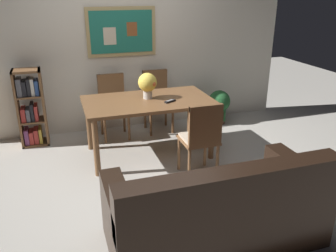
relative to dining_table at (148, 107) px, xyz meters
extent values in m
plane|color=#B7B2A8|center=(-0.12, -0.53, -0.65)|extent=(12.00, 12.00, 0.00)
cube|color=silver|center=(-0.12, 1.13, 0.65)|extent=(5.20, 0.10, 2.60)
cube|color=tan|center=(-0.09, 1.06, 0.81)|extent=(1.01, 0.02, 0.69)
cube|color=#1E7260|center=(-0.09, 1.05, 0.81)|extent=(0.91, 0.01, 0.59)
cube|color=beige|center=(-0.27, 1.04, 0.76)|extent=(0.18, 0.00, 0.24)
cube|color=brown|center=(0.06, 1.04, 0.84)|extent=(0.15, 0.00, 0.19)
cube|color=brown|center=(0.00, 0.00, 0.07)|extent=(1.60, 0.92, 0.04)
cylinder|color=brown|center=(-0.72, -0.38, -0.30)|extent=(0.07, 0.07, 0.70)
cylinder|color=brown|center=(0.72, -0.38, -0.30)|extent=(0.07, 0.07, 0.70)
cylinder|color=brown|center=(-0.72, 0.38, -0.30)|extent=(0.07, 0.07, 0.70)
cylinder|color=brown|center=(0.72, 0.38, -0.30)|extent=(0.07, 0.07, 0.70)
cube|color=brown|center=(-0.33, 0.68, -0.22)|extent=(0.40, 0.40, 0.03)
cube|color=#C6B299|center=(-0.33, 0.68, -0.19)|extent=(0.36, 0.36, 0.03)
cylinder|color=brown|center=(-0.16, 0.85, -0.44)|extent=(0.04, 0.04, 0.42)
cylinder|color=brown|center=(-0.50, 0.85, -0.44)|extent=(0.04, 0.04, 0.42)
cylinder|color=brown|center=(-0.16, 0.51, -0.44)|extent=(0.04, 0.04, 0.42)
cylinder|color=brown|center=(-0.50, 0.51, -0.44)|extent=(0.04, 0.04, 0.42)
cube|color=brown|center=(-0.33, 0.86, 0.03)|extent=(0.38, 0.04, 0.46)
cube|color=brown|center=(-0.33, 0.86, 0.23)|extent=(0.38, 0.05, 0.06)
cube|color=brown|center=(0.35, 0.73, -0.22)|extent=(0.40, 0.40, 0.03)
cube|color=#C6B299|center=(0.35, 0.73, -0.19)|extent=(0.36, 0.36, 0.03)
cylinder|color=brown|center=(0.52, 0.90, -0.44)|extent=(0.04, 0.04, 0.42)
cylinder|color=brown|center=(0.18, 0.90, -0.44)|extent=(0.04, 0.04, 0.42)
cylinder|color=brown|center=(0.52, 0.56, -0.44)|extent=(0.04, 0.04, 0.42)
cylinder|color=brown|center=(0.18, 0.56, -0.44)|extent=(0.04, 0.04, 0.42)
cube|color=brown|center=(0.35, 0.91, 0.03)|extent=(0.38, 0.04, 0.46)
cube|color=brown|center=(0.35, 0.91, 0.23)|extent=(0.38, 0.05, 0.06)
cube|color=brown|center=(0.40, -0.71, -0.22)|extent=(0.40, 0.40, 0.03)
cube|color=#C6B299|center=(0.40, -0.71, -0.19)|extent=(0.36, 0.36, 0.03)
cylinder|color=brown|center=(0.23, -0.88, -0.44)|extent=(0.04, 0.04, 0.42)
cylinder|color=brown|center=(0.57, -0.88, -0.44)|extent=(0.04, 0.04, 0.42)
cylinder|color=brown|center=(0.23, -0.54, -0.44)|extent=(0.04, 0.04, 0.42)
cylinder|color=brown|center=(0.57, -0.54, -0.44)|extent=(0.04, 0.04, 0.42)
cube|color=brown|center=(0.40, -0.89, 0.03)|extent=(0.38, 0.04, 0.46)
cube|color=brown|center=(0.40, -0.89, 0.23)|extent=(0.38, 0.05, 0.06)
cube|color=black|center=(0.09, -1.80, -0.45)|extent=(1.80, 0.84, 0.40)
cube|color=black|center=(0.09, -2.12, -0.03)|extent=(1.80, 0.20, 0.44)
cube|color=black|center=(-0.72, -1.80, -0.14)|extent=(0.18, 0.80, 0.22)
cube|color=black|center=(0.90, -1.80, -0.14)|extent=(0.18, 0.80, 0.22)
cube|color=maroon|center=(-0.36, -1.98, -0.09)|extent=(0.32, 0.16, 0.33)
cube|color=maroon|center=(0.09, -1.98, -0.09)|extent=(0.32, 0.16, 0.33)
cube|color=brown|center=(-1.60, 0.79, -0.12)|extent=(0.03, 0.28, 1.06)
cube|color=brown|center=(-1.27, 0.79, -0.12)|extent=(0.03, 0.28, 1.06)
cube|color=brown|center=(-1.44, 0.79, -0.64)|extent=(0.36, 0.28, 0.03)
cube|color=brown|center=(-1.44, 0.79, 0.39)|extent=(0.36, 0.28, 0.03)
cube|color=brown|center=(-1.44, 0.79, -0.30)|extent=(0.30, 0.28, 0.02)
cube|color=brown|center=(-1.44, 0.79, 0.05)|extent=(0.30, 0.28, 0.02)
cube|color=#7F3F72|center=(-1.55, 0.79, -0.52)|extent=(0.06, 0.22, 0.21)
cube|color=#B2332D|center=(-1.49, 0.79, -0.54)|extent=(0.05, 0.22, 0.18)
cube|color=#B2332D|center=(-1.42, 0.79, -0.52)|extent=(0.06, 0.22, 0.20)
cube|color=gold|center=(-1.37, 0.79, -0.52)|extent=(0.04, 0.22, 0.21)
cube|color=#B2332D|center=(-1.55, 0.79, -0.20)|extent=(0.06, 0.22, 0.18)
cube|color=#595960|center=(-1.48, 0.79, -0.20)|extent=(0.05, 0.22, 0.17)
cube|color=black|center=(-1.43, 0.79, -0.17)|extent=(0.04, 0.22, 0.24)
cube|color=#B2332D|center=(-1.38, 0.79, -0.19)|extent=(0.04, 0.22, 0.21)
cube|color=#595960|center=(-1.54, 0.79, 0.18)|extent=(0.06, 0.22, 0.24)
cube|color=black|center=(-1.48, 0.79, 0.16)|extent=(0.05, 0.22, 0.20)
cube|color=black|center=(-1.43, 0.79, 0.18)|extent=(0.04, 0.22, 0.23)
cube|color=beige|center=(-1.38, 0.79, 0.18)|extent=(0.04, 0.22, 0.23)
cube|color=#2D4C8C|center=(-1.33, 0.79, 0.16)|extent=(0.05, 0.22, 0.20)
cylinder|color=brown|center=(1.37, 0.75, -0.54)|extent=(0.22, 0.22, 0.23)
cylinder|color=#332319|center=(1.37, 0.75, -0.44)|extent=(0.19, 0.19, 0.02)
sphere|color=#235B2D|center=(1.37, 0.75, -0.29)|extent=(0.35, 0.35, 0.35)
cylinder|color=#235B2D|center=(1.42, 0.63, -0.49)|extent=(0.03, 0.03, 0.20)
cylinder|color=#235B2D|center=(1.48, 0.82, -0.50)|extent=(0.03, 0.03, 0.22)
cylinder|color=beige|center=(0.01, 0.06, 0.15)|extent=(0.11, 0.11, 0.13)
sphere|color=#EACC4C|center=(0.01, 0.06, 0.30)|extent=(0.24, 0.24, 0.24)
sphere|color=silver|center=(-0.04, 0.14, 0.30)|extent=(0.07, 0.07, 0.07)
sphere|color=#D86633|center=(0.06, -0.02, 0.30)|extent=(0.07, 0.07, 0.07)
sphere|color=pink|center=(0.10, 0.09, 0.29)|extent=(0.05, 0.05, 0.05)
cube|color=black|center=(0.23, -0.17, 0.10)|extent=(0.16, 0.11, 0.02)
cube|color=gray|center=(0.23, -0.17, 0.11)|extent=(0.10, 0.07, 0.00)
camera|label=1|loc=(-1.06, -4.06, 1.39)|focal=37.26mm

